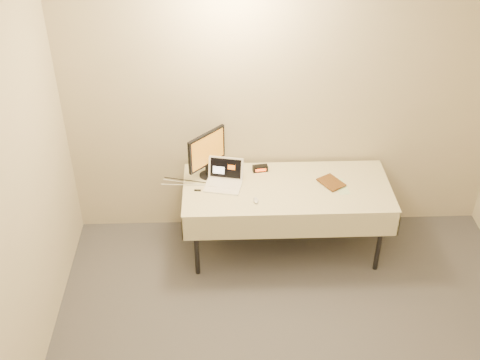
{
  "coord_description": "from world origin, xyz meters",
  "views": [
    {
      "loc": [
        -0.58,
        -2.32,
        3.85
      ],
      "look_at": [
        -0.42,
        1.99,
        0.86
      ],
      "focal_mm": 45.0,
      "sensor_mm": 36.0,
      "label": 1
    }
  ],
  "objects_px": {
    "table": "(287,192)",
    "monitor": "(207,151)",
    "book": "(325,176)",
    "laptop": "(224,179)"
  },
  "relations": [
    {
      "from": "table",
      "to": "book",
      "type": "bearing_deg",
      "value": -1.46
    },
    {
      "from": "table",
      "to": "monitor",
      "type": "bearing_deg",
      "value": 164.03
    },
    {
      "from": "monitor",
      "to": "book",
      "type": "height_order",
      "value": "monitor"
    },
    {
      "from": "laptop",
      "to": "monitor",
      "type": "height_order",
      "value": "monitor"
    },
    {
      "from": "table",
      "to": "laptop",
      "type": "bearing_deg",
      "value": 172.84
    },
    {
      "from": "book",
      "to": "monitor",
      "type": "bearing_deg",
      "value": 136.68
    },
    {
      "from": "table",
      "to": "monitor",
      "type": "distance_m",
      "value": 0.81
    },
    {
      "from": "monitor",
      "to": "table",
      "type": "bearing_deg",
      "value": -61.95
    },
    {
      "from": "table",
      "to": "laptop",
      "type": "relative_size",
      "value": 5.05
    },
    {
      "from": "monitor",
      "to": "book",
      "type": "xyz_separation_m",
      "value": [
        1.04,
        -0.21,
        -0.15
      ]
    }
  ]
}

